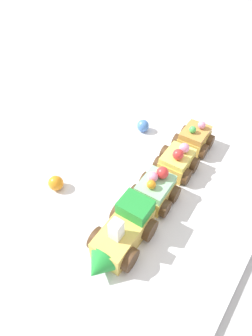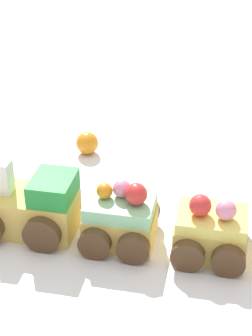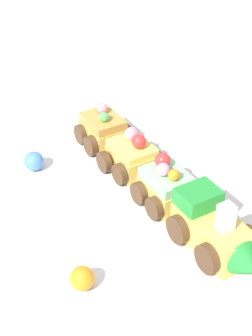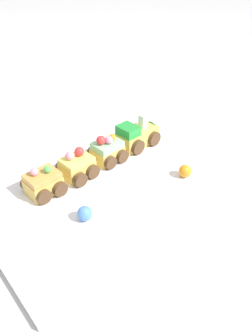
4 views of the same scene
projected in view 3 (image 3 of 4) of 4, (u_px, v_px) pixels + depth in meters
ground_plane at (134, 214)px, 0.77m from camera, size 10.00×10.00×0.00m
display_board at (134, 211)px, 0.76m from camera, size 0.63×0.45×0.01m
cake_train_locomotive at (217, 234)px, 0.68m from camera, size 0.14×0.08×0.08m
cake_car_mint at (166, 187)px, 0.75m from camera, size 0.07×0.08×0.07m
cake_car_lemon at (132, 157)px, 0.82m from camera, size 0.07×0.08×0.07m
cake_car_caramel at (103, 131)px, 0.88m from camera, size 0.07×0.08×0.06m
gumball_blue at (34, 161)px, 0.82m from camera, size 0.03×0.03×0.03m
gumball_orange at (82, 278)px, 0.63m from camera, size 0.03×0.03×0.03m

